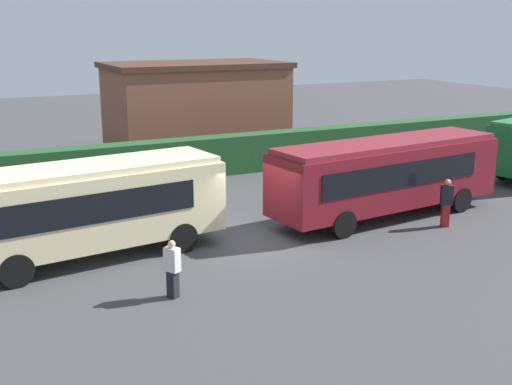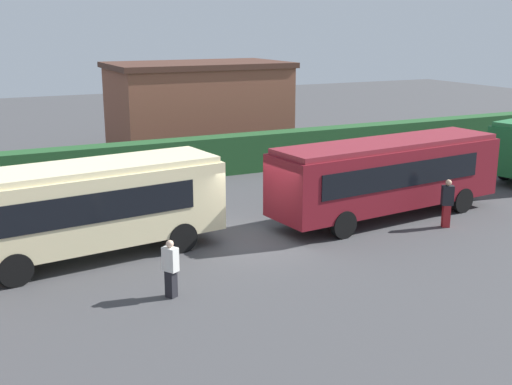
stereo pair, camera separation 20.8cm
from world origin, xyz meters
The scene contains 7 objects.
ground_plane centered at (0.00, 0.00, 0.00)m, with size 102.99×102.99×0.00m, color #424244.
bus_cream centered at (-5.27, 0.83, 1.76)m, with size 8.83×3.53×3.04m.
bus_maroon centered at (5.94, 0.33, 1.75)m, with size 10.05×3.45×3.01m.
person_left centered at (-4.01, -3.30, 0.86)m, with size 0.43×0.49×1.64m.
person_center centered at (7.17, -1.66, 0.95)m, with size 0.49×0.41×1.80m.
hedge_row centered at (0.00, 10.08, 0.95)m, with size 63.50×1.21×1.90m, color #225027.
depot_building centered at (4.02, 15.45, 2.62)m, with size 9.87×5.91×5.22m.
Camera 2 is at (-9.12, -19.16, 7.26)m, focal length 45.42 mm.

